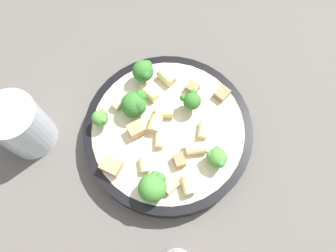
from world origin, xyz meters
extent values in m
plane|color=#5B5651|center=(0.00, 0.00, 0.00)|extent=(2.00, 2.00, 0.00)
cylinder|color=black|center=(0.00, 0.00, 0.02)|extent=(0.25, 0.25, 0.03)
cylinder|color=beige|center=(0.00, 0.00, 0.03)|extent=(0.22, 0.22, 0.01)
torus|color=black|center=(0.00, 0.00, 0.03)|extent=(0.24, 0.24, 0.00)
cylinder|color=#9EC175|center=(0.01, 0.05, 0.04)|extent=(0.01, 0.01, 0.02)
sphere|color=#387A2D|center=(0.01, 0.05, 0.06)|extent=(0.03, 0.03, 0.03)
sphere|color=#327928|center=(0.01, 0.05, 0.06)|extent=(0.01, 0.01, 0.01)
sphere|color=#347B2D|center=(0.00, 0.04, 0.06)|extent=(0.01, 0.01, 0.01)
cylinder|color=#84AD60|center=(0.08, -0.01, 0.04)|extent=(0.01, 0.01, 0.01)
sphere|color=#569942|center=(0.08, -0.01, 0.05)|extent=(0.03, 0.03, 0.03)
sphere|color=#4E8643|center=(0.08, 0.00, 0.05)|extent=(0.01, 0.01, 0.01)
sphere|color=#498E43|center=(0.09, -0.01, 0.06)|extent=(0.01, 0.01, 0.01)
sphere|color=#569B3E|center=(0.07, -0.01, 0.05)|extent=(0.01, 0.01, 0.01)
cylinder|color=#9EC175|center=(0.03, -0.09, 0.04)|extent=(0.01, 0.01, 0.01)
sphere|color=#478E38|center=(0.03, -0.09, 0.06)|extent=(0.04, 0.04, 0.04)
sphere|color=#3F7D34|center=(0.03, -0.08, 0.06)|extent=(0.02, 0.02, 0.02)
sphere|color=#487D35|center=(0.02, -0.07, 0.06)|extent=(0.02, 0.02, 0.02)
cylinder|color=#84AD60|center=(-0.09, -0.04, 0.04)|extent=(0.01, 0.01, 0.01)
sphere|color=#569942|center=(-0.09, -0.04, 0.06)|extent=(0.02, 0.02, 0.02)
sphere|color=#51983C|center=(-0.09, -0.03, 0.06)|extent=(0.01, 0.01, 0.01)
sphere|color=#5A9C45|center=(-0.08, -0.04, 0.06)|extent=(0.01, 0.01, 0.01)
sphere|color=#5A8B41|center=(-0.08, -0.03, 0.06)|extent=(0.01, 0.01, 0.01)
cylinder|color=#93B766|center=(-0.06, 0.00, 0.04)|extent=(0.01, 0.01, 0.01)
sphere|color=#387A2D|center=(-0.06, 0.00, 0.06)|extent=(0.04, 0.04, 0.04)
sphere|color=#34762B|center=(-0.05, 0.00, 0.06)|extent=(0.02, 0.02, 0.02)
sphere|color=#336B2B|center=(-0.05, 0.00, 0.06)|extent=(0.02, 0.02, 0.02)
sphere|color=#357D2C|center=(-0.05, 0.01, 0.06)|extent=(0.02, 0.02, 0.02)
cylinder|color=#9EC175|center=(-0.07, 0.05, 0.04)|extent=(0.01, 0.01, 0.02)
sphere|color=#387A2D|center=(-0.07, 0.05, 0.06)|extent=(0.03, 0.03, 0.03)
sphere|color=#327928|center=(-0.07, 0.06, 0.06)|extent=(0.02, 0.02, 0.02)
sphere|color=#34692F|center=(-0.06, 0.05, 0.06)|extent=(0.02, 0.02, 0.02)
cylinder|color=beige|center=(0.05, 0.02, 0.04)|extent=(0.02, 0.03, 0.01)
cylinder|color=beige|center=(0.07, -0.06, 0.04)|extent=(0.03, 0.03, 0.02)
cylinder|color=beige|center=(-0.02, 0.02, 0.04)|extent=(0.03, 0.03, 0.02)
cylinder|color=beige|center=(0.00, -0.02, 0.04)|extent=(0.02, 0.02, 0.01)
cylinder|color=beige|center=(-0.08, 0.00, 0.04)|extent=(0.02, 0.03, 0.01)
cylinder|color=beige|center=(0.05, -0.07, 0.04)|extent=(0.02, 0.02, 0.01)
cylinder|color=beige|center=(-0.04, 0.07, 0.04)|extent=(0.03, 0.02, 0.02)
cylinder|color=beige|center=(-0.02, -0.01, 0.04)|extent=(0.02, 0.03, 0.02)
cylinder|color=beige|center=(-0.05, 0.03, 0.04)|extent=(0.03, 0.02, 0.02)
cylinder|color=beige|center=(0.00, -0.06, 0.04)|extent=(0.02, 0.02, 0.01)
cylinder|color=beige|center=(0.05, -0.01, 0.04)|extent=(0.03, 0.03, 0.02)
cube|color=#A87A4C|center=(0.04, 0.09, 0.04)|extent=(0.02, 0.02, 0.01)
cube|color=#A87A4C|center=(0.04, -0.04, 0.04)|extent=(0.02, 0.02, 0.02)
cube|color=tan|center=(-0.04, -0.03, 0.04)|extent=(0.03, 0.03, 0.02)
cube|color=#A87A4C|center=(0.00, 0.07, 0.04)|extent=(0.02, 0.02, 0.01)
cube|color=tan|center=(-0.04, -0.09, 0.04)|extent=(0.03, 0.02, 0.02)
cylinder|color=silver|center=(-0.18, -0.11, 0.05)|extent=(0.07, 0.07, 0.09)
cylinder|color=silver|center=(-0.18, -0.11, 0.02)|extent=(0.06, 0.06, 0.05)
camera|label=1|loc=(0.09, -0.15, 0.48)|focal=35.00mm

